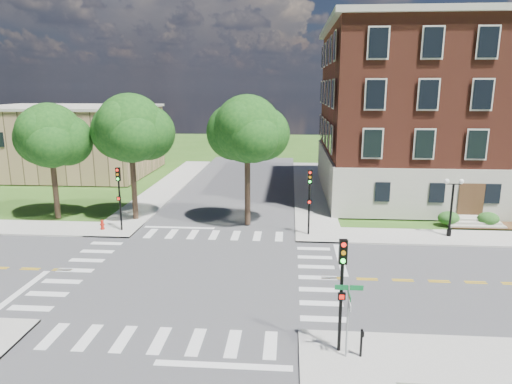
# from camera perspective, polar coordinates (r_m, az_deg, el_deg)

# --- Properties ---
(ground) EXTENTS (160.00, 160.00, 0.00)m
(ground) POSITION_cam_1_polar(r_m,az_deg,el_deg) (27.37, -7.75, -10.14)
(ground) COLOR #2E5618
(ground) RESTS_ON ground
(road_ew) EXTENTS (90.00, 12.00, 0.01)m
(road_ew) POSITION_cam_1_polar(r_m,az_deg,el_deg) (27.37, -7.75, -10.13)
(road_ew) COLOR #3D3D3F
(road_ew) RESTS_ON ground
(road_ns) EXTENTS (12.00, 90.00, 0.01)m
(road_ns) POSITION_cam_1_polar(r_m,az_deg,el_deg) (27.37, -7.75, -10.13)
(road_ns) COLOR #3D3D3F
(road_ns) RESTS_ON ground
(sidewalk_ne) EXTENTS (34.00, 34.00, 0.12)m
(sidewalk_ne) POSITION_cam_1_polar(r_m,az_deg,el_deg) (42.51, 17.60, -2.10)
(sidewalk_ne) COLOR #9E9B93
(sidewalk_ne) RESTS_ON ground
(sidewalk_nw) EXTENTS (34.00, 34.00, 0.12)m
(sidewalk_nw) POSITION_cam_1_polar(r_m,az_deg,el_deg) (46.31, -22.63, -1.28)
(sidewalk_nw) COLOR #9E9B93
(sidewalk_nw) RESTS_ON ground
(crosswalk_east) EXTENTS (2.20, 10.20, 0.02)m
(crosswalk_east) POSITION_cam_1_polar(r_m,az_deg,el_deg) (26.87, 7.72, -10.60)
(crosswalk_east) COLOR silver
(crosswalk_east) RESTS_ON ground
(stop_bar_east) EXTENTS (0.40, 5.50, 0.00)m
(stop_bar_east) POSITION_cam_1_polar(r_m,az_deg,el_deg) (29.77, 10.50, -8.29)
(stop_bar_east) COLOR silver
(stop_bar_east) RESTS_ON ground
(main_building) EXTENTS (30.60, 22.40, 16.50)m
(main_building) POSITION_cam_1_polar(r_m,az_deg,el_deg) (50.17, 26.29, 9.01)
(main_building) COLOR #B5B3A0
(main_building) RESTS_ON ground
(secondary_building) EXTENTS (20.40, 15.40, 8.30)m
(secondary_building) POSITION_cam_1_polar(r_m,az_deg,el_deg) (61.45, -22.44, 6.05)
(secondary_building) COLOR olive
(secondary_building) RESTS_ON ground
(tree_b) EXTENTS (5.15, 5.15, 9.39)m
(tree_b) POSITION_cam_1_polar(r_m,az_deg,el_deg) (39.97, -24.36, 6.42)
(tree_b) COLOR #312618
(tree_b) RESTS_ON ground
(tree_c) EXTENTS (5.46, 5.46, 10.14)m
(tree_c) POSITION_cam_1_polar(r_m,az_deg,el_deg) (37.55, -15.43, 7.66)
(tree_c) COLOR #312618
(tree_c) RESTS_ON ground
(tree_d) EXTENTS (5.14, 5.14, 10.06)m
(tree_d) POSITION_cam_1_polar(r_m,az_deg,el_deg) (34.63, -1.10, 7.84)
(tree_d) COLOR #312618
(tree_d) RESTS_ON ground
(traffic_signal_se) EXTENTS (0.34, 0.37, 4.80)m
(traffic_signal_se) POSITION_cam_1_polar(r_m,az_deg,el_deg) (18.74, 10.67, -10.91)
(traffic_signal_se) COLOR black
(traffic_signal_se) RESTS_ON ground
(traffic_signal_ne) EXTENTS (0.35, 0.40, 4.80)m
(traffic_signal_ne) POSITION_cam_1_polar(r_m,az_deg,el_deg) (33.07, 6.70, -0.21)
(traffic_signal_ne) COLOR black
(traffic_signal_ne) RESTS_ON ground
(traffic_signal_nw) EXTENTS (0.34, 0.38, 4.80)m
(traffic_signal_nw) POSITION_cam_1_polar(r_m,az_deg,el_deg) (35.32, -16.74, 0.17)
(traffic_signal_nw) COLOR black
(traffic_signal_nw) RESTS_ON ground
(twin_lamp_west) EXTENTS (1.36, 0.36, 4.23)m
(twin_lamp_west) POSITION_cam_1_polar(r_m,az_deg,el_deg) (35.55, 23.27, -1.37)
(twin_lamp_west) COLOR black
(twin_lamp_west) RESTS_ON ground
(street_sign_pole) EXTENTS (1.10, 1.10, 3.10)m
(street_sign_pole) POSITION_cam_1_polar(r_m,az_deg,el_deg) (18.76, 11.46, -13.88)
(street_sign_pole) COLOR gray
(street_sign_pole) RESTS_ON ground
(push_button_post) EXTENTS (0.14, 0.21, 1.20)m
(push_button_post) POSITION_cam_1_polar(r_m,az_deg,el_deg) (19.61, 13.04, -17.74)
(push_button_post) COLOR black
(push_button_post) RESTS_ON ground
(fire_hydrant) EXTENTS (0.35, 0.35, 0.75)m
(fire_hydrant) POSITION_cam_1_polar(r_m,az_deg,el_deg) (36.62, -18.66, -3.92)
(fire_hydrant) COLOR #A4180C
(fire_hydrant) RESTS_ON ground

